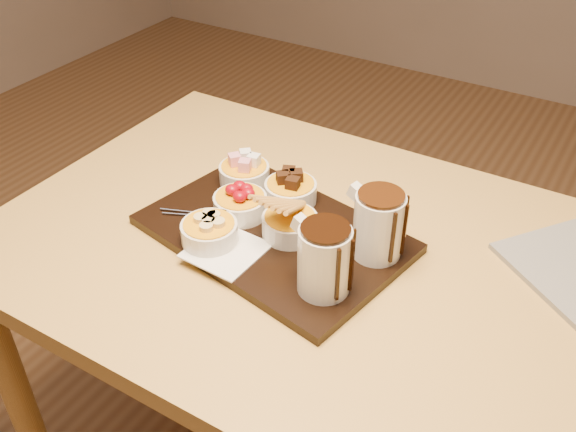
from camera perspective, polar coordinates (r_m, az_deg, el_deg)
The scene contains 11 objects.
dining_table at distance 1.21m, azimuth 2.97°, elevation -6.56°, with size 1.20×0.80×0.75m.
serving_board at distance 1.16m, azimuth -1.27°, elevation -1.58°, with size 0.46×0.30×0.02m, color black.
napkin at distance 1.11m, azimuth -5.54°, elevation -3.06°, with size 0.12×0.12×0.00m, color white.
bowl_marshmallows at distance 1.28m, azimuth -3.90°, elevation 3.70°, with size 0.10×0.10×0.04m, color silver.
bowl_cake at distance 1.22m, azimuth 0.23°, elevation 2.14°, with size 0.10×0.10×0.04m, color silver.
bowl_strawberries at distance 1.19m, azimuth -4.26°, elevation 0.96°, with size 0.10×0.10×0.04m, color silver.
bowl_biscotti at distance 1.14m, azimuth 0.16°, elevation -0.85°, with size 0.10×0.10×0.04m, color silver.
bowl_bananas at distance 1.13m, azimuth -6.99°, elevation -1.50°, with size 0.10×0.10×0.04m, color silver.
pitcher_dark_chocolate at distance 1.00m, azimuth 3.24°, elevation -3.96°, with size 0.08×0.08×0.12m, color silver.
pitcher_milk_chocolate at distance 1.08m, azimuth 8.03°, elevation -0.86°, with size 0.08×0.08×0.12m, color silver.
fondue_skewers at distance 1.19m, azimuth -5.42°, elevation 0.02°, with size 0.26×0.03×0.01m, color silver, non-canonical shape.
Camera 1 is at (0.41, -0.79, 1.47)m, focal length 40.00 mm.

